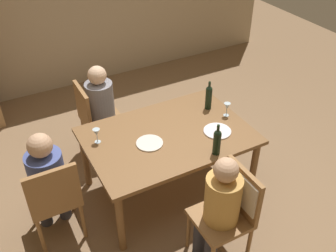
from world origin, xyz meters
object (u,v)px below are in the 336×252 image
object	(u,v)px
dining_table	(168,141)
dinner_plate_host	(150,143)
wine_glass_centre	(97,133)
chair_far_left	(94,116)
chair_left_end	(54,197)
person_man_guest	(48,178)
handbag	(50,198)
wine_bottle_tall_green	(209,97)
person_man_bearded	(103,104)
person_woman_host	(219,205)
chair_near	(234,202)
wine_bottle_dark_red	(217,141)
wine_glass_near_left	(227,107)
dinner_plate_guest_left	(217,131)

from	to	relation	value
dining_table	dinner_plate_host	size ratio (longest dim) A/B	6.26
wine_glass_centre	dinner_plate_host	distance (m)	0.50
dining_table	chair_far_left	world-z (taller)	chair_far_left
dinner_plate_host	chair_far_left	bearing A→B (deg)	102.92
chair_far_left	chair_left_end	xyz separation A→B (m)	(-0.73, -1.02, 0.00)
person_man_guest	chair_left_end	bearing A→B (deg)	-90.00
person_man_guest	handbag	world-z (taller)	person_man_guest
person_man_guest	wine_bottle_tall_green	world-z (taller)	person_man_guest
wine_glass_centre	wine_bottle_tall_green	bearing A→B (deg)	-0.09
dining_table	person_man_bearded	size ratio (longest dim) A/B	1.41
chair_left_end	person_man_guest	distance (m)	0.17
dining_table	person_man_guest	distance (m)	1.18
person_woman_host	wine_glass_centre	size ratio (longest dim) A/B	7.46
chair_near	dinner_plate_host	xyz separation A→B (m)	(-0.35, 0.88, 0.14)
wine_bottle_dark_red	wine_glass_centre	size ratio (longest dim) A/B	2.11
chair_near	wine_glass_centre	bearing A→B (deg)	33.97
chair_far_left	person_man_guest	distance (m)	1.17
chair_far_left	chair_left_end	distance (m)	1.25
wine_bottle_tall_green	wine_glass_centre	size ratio (longest dim) A/B	2.15
wine_bottle_tall_green	wine_glass_centre	world-z (taller)	wine_bottle_tall_green
person_woman_host	person_man_guest	xyz separation A→B (m)	(-1.15, 0.95, 0.02)
wine_bottle_tall_green	wine_bottle_dark_red	size ratio (longest dim) A/B	1.02
chair_left_end	person_man_bearded	bearing A→B (deg)	50.26
person_man_guest	wine_glass_near_left	distance (m)	1.87
chair_near	person_woman_host	size ratio (longest dim) A/B	0.83
wine_bottle_dark_red	dinner_plate_host	distance (m)	0.64
chair_far_left	wine_bottle_tall_green	bearing A→B (deg)	55.35
dinner_plate_guest_left	dining_table	bearing A→B (deg)	156.74
person_man_bearded	person_man_guest	world-z (taller)	person_man_guest
person_man_guest	dinner_plate_host	world-z (taller)	person_man_guest
dining_table	wine_glass_near_left	world-z (taller)	wine_glass_near_left
wine_glass_centre	person_man_guest	bearing A→B (deg)	-161.02
person_man_bearded	chair_near	bearing A→B (deg)	13.82
person_woman_host	chair_left_end	bearing A→B (deg)	53.85
dinner_plate_guest_left	wine_glass_near_left	bearing A→B (deg)	38.77
person_woman_host	dinner_plate_guest_left	size ratio (longest dim) A/B	4.09
dinner_plate_guest_left	handbag	bearing A→B (deg)	161.54
chair_left_end	person_man_bearded	size ratio (longest dim) A/B	0.81
person_man_guest	dinner_plate_host	bearing A→B (deg)	-4.36
person_woman_host	wine_bottle_tall_green	world-z (taller)	person_woman_host
chair_far_left	chair_left_end	bearing A→B (deg)	-35.76
dining_table	chair_left_end	xyz separation A→B (m)	(-1.18, -0.09, -0.12)
chair_near	chair_left_end	bearing A→B (deg)	57.11
dining_table	wine_bottle_dark_red	xyz separation A→B (m)	(0.25, -0.46, 0.22)
person_man_bearded	person_man_guest	xyz separation A→B (m)	(-0.84, -0.90, 0.01)
dining_table	wine_bottle_tall_green	bearing A→B (deg)	19.17
chair_left_end	dinner_plate_guest_left	bearing A→B (deg)	-3.69
chair_near	dinner_plate_host	distance (m)	0.96
wine_bottle_tall_green	wine_glass_near_left	xyz separation A→B (m)	(0.09, -0.21, -0.04)
person_man_guest	chair_far_left	bearing A→B (deg)	50.98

